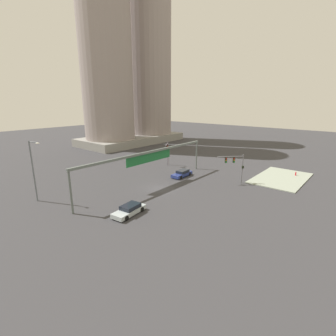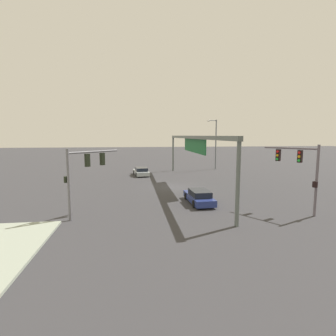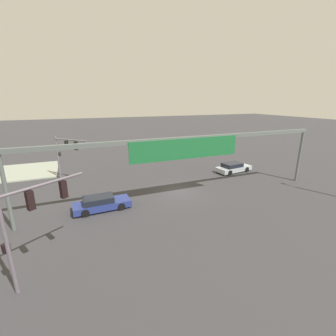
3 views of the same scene
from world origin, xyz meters
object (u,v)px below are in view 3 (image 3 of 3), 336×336
traffic_signal_opposite_side (29,215)px  sedan_car_waiting_far (101,203)px  traffic_signal_near_corner (65,150)px  sedan_car_approaching (233,168)px

traffic_signal_opposite_side → sedan_car_waiting_far: traffic_signal_opposite_side is taller
traffic_signal_near_corner → sedan_car_waiting_far: (-2.65, 9.35, -2.97)m
traffic_signal_opposite_side → sedan_car_approaching: size_ratio=1.09×
traffic_signal_near_corner → sedan_car_approaching: traffic_signal_near_corner is taller
sedan_car_waiting_far → traffic_signal_opposite_side: bearing=-121.4°
traffic_signal_near_corner → sedan_car_approaching: (-19.76, 4.78, -2.97)m
sedan_car_waiting_far → sedan_car_approaching: bearing=12.9°
traffic_signal_opposite_side → sedan_car_waiting_far: size_ratio=1.12×
traffic_signal_near_corner → sedan_car_approaching: 20.54m
sedan_car_waiting_far → traffic_signal_near_corner: bearing=103.8°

